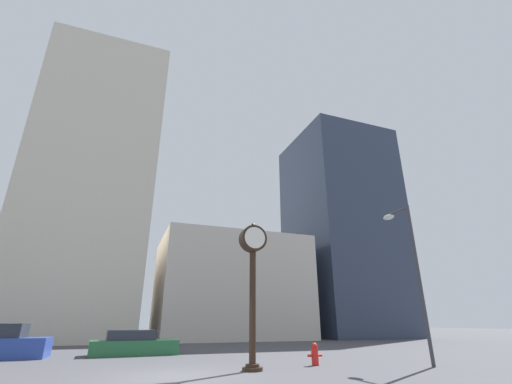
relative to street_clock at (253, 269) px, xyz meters
The scene contains 8 objects.
ground_plane 4.35m from the street_clock, behind, with size 200.00×200.00×0.00m, color #424247.
building_tall_tower 27.24m from the street_clock, 109.61° to the left, with size 10.87×12.00×28.42m.
building_storefront_row 24.35m from the street_clock, 75.93° to the left, with size 14.41×12.00×9.83m.
building_glass_modern 32.56m from the street_clock, 48.90° to the left, with size 11.27×12.00×24.97m.
street_clock is the anchor object (origin of this frame).
car_green 9.12m from the street_clock, 114.81° to the left, with size 4.32×2.07×1.19m.
fire_hydrant_far 4.19m from the street_clock, 13.37° to the left, with size 0.61×0.26×0.81m.
street_lamp_right 6.79m from the street_clock, ahead, with size 0.36×1.57×6.33m.
Camera 1 is at (-1.83, -11.79, 1.53)m, focal length 24.00 mm.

